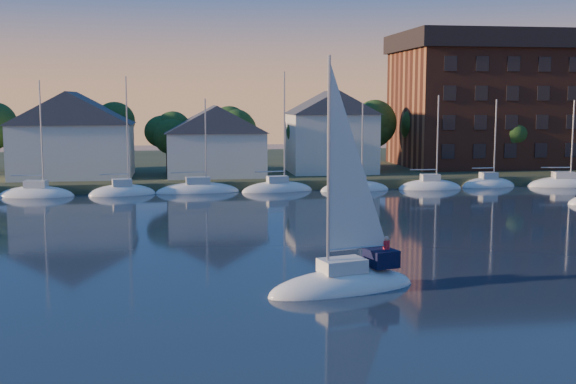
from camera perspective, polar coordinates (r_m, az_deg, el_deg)
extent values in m
plane|color=black|center=(29.78, 12.36, -12.02)|extent=(260.00, 260.00, 0.00)
cube|color=#353C23|center=(102.16, -2.87, 1.85)|extent=(160.00, 50.00, 2.00)
cube|color=brown|center=(79.45, -1.18, 0.27)|extent=(120.00, 3.00, 1.00)
cube|color=beige|center=(85.17, -16.59, 3.15)|extent=(13.00, 9.00, 6.00)
cube|color=beige|center=(83.51, -5.72, 3.00)|extent=(11.00, 8.00, 5.00)
cube|color=beige|center=(87.27, 3.44, 3.87)|extent=(10.00, 8.00, 7.00)
cube|color=brown|center=(101.37, 17.33, 6.29)|extent=(30.00, 16.00, 15.00)
cube|color=black|center=(101.63, 17.52, 11.20)|extent=(31.00, 17.00, 2.40)
cylinder|color=#392819|center=(90.81, -18.64, 2.52)|extent=(0.50, 0.50, 3.50)
sphere|color=#1A3C15|center=(90.57, -18.76, 5.33)|extent=(5.40, 5.40, 5.40)
cylinder|color=#392819|center=(89.77, -13.60, 2.65)|extent=(0.50, 0.50, 3.50)
sphere|color=#1A3C15|center=(89.53, -13.69, 5.49)|extent=(5.40, 5.40, 5.40)
cylinder|color=#392819|center=(89.44, -8.48, 2.76)|extent=(0.50, 0.50, 3.50)
sphere|color=#1A3C15|center=(89.20, -8.54, 5.61)|extent=(5.40, 5.40, 5.40)
cylinder|color=#392819|center=(89.83, -3.37, 2.85)|extent=(0.50, 0.50, 3.50)
sphere|color=#1A3C15|center=(89.59, -3.39, 5.68)|extent=(5.40, 5.40, 5.40)
cylinder|color=#392819|center=(90.92, 1.66, 2.91)|extent=(0.50, 0.50, 3.50)
sphere|color=#1A3C15|center=(90.68, 1.67, 5.71)|extent=(5.40, 5.40, 5.40)
cylinder|color=#392819|center=(92.69, 6.54, 2.95)|extent=(0.50, 0.50, 3.50)
sphere|color=#1A3C15|center=(92.46, 6.58, 5.70)|extent=(5.40, 5.40, 5.40)
cylinder|color=#392819|center=(95.10, 11.20, 2.97)|extent=(0.50, 0.50, 3.50)
sphere|color=#1A3C15|center=(94.87, 11.27, 5.65)|extent=(5.40, 5.40, 5.40)
cylinder|color=#392819|center=(98.11, 15.61, 2.97)|extent=(0.50, 0.50, 3.50)
sphere|color=#1A3C15|center=(97.89, 15.70, 5.57)|extent=(5.40, 5.40, 5.40)
cylinder|color=#392819|center=(101.66, 19.73, 2.95)|extent=(0.50, 0.50, 3.50)
sphere|color=#1A3C15|center=(101.45, 19.84, 5.46)|extent=(5.40, 5.40, 5.40)
ellipsoid|color=white|center=(77.02, -18.86, -0.35)|extent=(7.50, 2.40, 2.20)
cube|color=silver|center=(76.87, -18.90, 0.61)|extent=(2.10, 1.32, 0.70)
cylinder|color=#A5A8AD|center=(76.37, -18.49, 4.09)|extent=(0.16, 0.16, 10.00)
cylinder|color=#A5A8AD|center=(76.93, -19.53, 1.23)|extent=(3.15, 0.12, 0.12)
ellipsoid|color=white|center=(76.01, -12.92, -0.23)|extent=(7.50, 2.40, 2.20)
cube|color=silver|center=(75.86, -12.95, 0.74)|extent=(2.10, 1.32, 0.70)
cylinder|color=#A5A8AD|center=(75.42, -12.48, 4.26)|extent=(0.16, 0.16, 10.00)
cylinder|color=#A5A8AD|center=(75.83, -13.59, 1.36)|extent=(3.15, 0.12, 0.12)
ellipsoid|color=white|center=(75.83, -6.88, -0.12)|extent=(7.50, 2.40, 2.20)
cube|color=silver|center=(75.68, -6.90, 0.86)|extent=(2.10, 1.32, 0.70)
cylinder|color=#A5A8AD|center=(75.32, -6.38, 4.39)|extent=(0.16, 0.16, 10.00)
cylinder|color=#A5A8AD|center=(75.57, -7.53, 1.49)|extent=(3.15, 0.12, 0.12)
ellipsoid|color=white|center=(76.50, -0.88, 0.00)|extent=(7.50, 2.40, 2.20)
cube|color=silver|center=(76.34, -0.88, 0.97)|extent=(2.10, 1.32, 0.70)
cylinder|color=#A5A8AD|center=(76.07, -0.33, 4.46)|extent=(0.16, 0.16, 10.00)
cylinder|color=#A5A8AD|center=(76.15, -1.50, 1.59)|extent=(3.15, 0.12, 0.12)
ellipsoid|color=white|center=(77.98, 4.95, 0.11)|extent=(7.50, 2.40, 2.20)
cube|color=silver|center=(77.83, 4.96, 1.06)|extent=(2.10, 1.32, 0.70)
cylinder|color=#A5A8AD|center=(77.64, 5.54, 4.48)|extent=(0.16, 0.16, 10.00)
cylinder|color=#A5A8AD|center=(77.55, 4.38, 1.68)|extent=(3.15, 0.12, 0.12)
ellipsoid|color=white|center=(80.24, 10.51, 0.22)|extent=(7.50, 2.40, 2.20)
cube|color=silver|center=(80.09, 10.53, 1.14)|extent=(2.10, 1.32, 0.70)
cylinder|color=#A5A8AD|center=(79.98, 11.12, 4.46)|extent=(0.16, 0.16, 10.00)
cylinder|color=#A5A8AD|center=(79.74, 9.99, 1.74)|extent=(3.15, 0.12, 0.12)
ellipsoid|color=white|center=(83.21, 15.72, 0.32)|extent=(7.50, 2.40, 2.20)
cube|color=silver|center=(83.06, 15.75, 1.21)|extent=(2.10, 1.32, 0.70)
cylinder|color=#A5A8AD|center=(83.03, 16.34, 4.41)|extent=(0.16, 0.16, 10.00)
cylinder|color=#A5A8AD|center=(82.64, 15.25, 1.79)|extent=(3.15, 0.12, 0.12)
ellipsoid|color=white|center=(86.81, 20.54, 0.41)|extent=(7.50, 2.40, 2.20)
cube|color=silver|center=(86.67, 20.58, 1.26)|extent=(2.10, 1.32, 0.70)
cylinder|color=#A5A8AD|center=(86.71, 21.15, 4.32)|extent=(0.16, 0.16, 10.00)
cylinder|color=#A5A8AD|center=(86.19, 20.12, 1.82)|extent=(3.15, 0.12, 0.12)
ellipsoid|color=white|center=(37.66, 4.29, -7.74)|extent=(8.65, 4.67, 2.20)
cube|color=silver|center=(37.34, 4.30, -5.81)|extent=(2.61, 2.00, 0.70)
cylinder|color=#A5A8AD|center=(36.14, 3.22, 2.03)|extent=(0.16, 0.16, 11.00)
cylinder|color=#A5A8AD|center=(37.58, 5.55, -4.42)|extent=(3.38, 1.00, 0.12)
cube|color=black|center=(38.40, 7.37, -5.18)|extent=(1.76, 1.90, 0.90)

